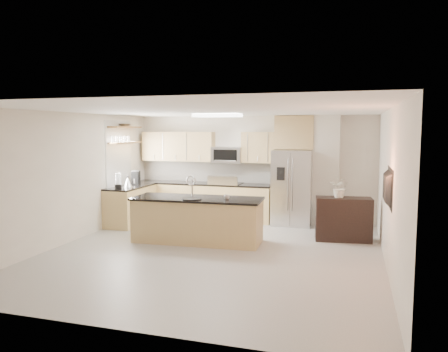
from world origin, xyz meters
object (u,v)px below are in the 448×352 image
(credenza, at_px, (343,219))
(kettle, at_px, (128,182))
(cup, at_px, (227,197))
(television, at_px, (384,187))
(island, at_px, (198,220))
(coffee_maker, at_px, (136,178))
(range, at_px, (226,201))
(platter, at_px, (192,199))
(bowl, at_px, (125,125))
(refrigerator, at_px, (292,188))
(microwave, at_px, (227,155))
(flower_vase, at_px, (340,183))
(blender, at_px, (118,182))

(credenza, relative_size, kettle, 4.18)
(credenza, height_order, cup, cup)
(credenza, xyz_separation_m, television, (0.64, -1.84, 0.91))
(island, xyz_separation_m, credenza, (2.82, 0.93, -0.01))
(coffee_maker, relative_size, television, 0.31)
(range, bearing_deg, island, -88.58)
(television, bearing_deg, range, 48.36)
(cup, xyz_separation_m, platter, (-0.66, -0.21, -0.03))
(range, relative_size, platter, 2.93)
(platter, bearing_deg, kettle, 149.98)
(credenza, height_order, coffee_maker, coffee_maker)
(coffee_maker, bearing_deg, bowl, -127.64)
(island, bearing_deg, television, -17.37)
(refrigerator, distance_m, bowl, 4.28)
(range, relative_size, island, 0.43)
(platter, height_order, kettle, kettle)
(microwave, xyz_separation_m, flower_vase, (2.79, -1.43, -0.44))
(bowl, bearing_deg, television, -20.63)
(bowl, bearing_deg, blender, -75.39)
(television, bearing_deg, blender, 74.99)
(credenza, distance_m, bowl, 5.49)
(platter, relative_size, bowl, 1.11)
(island, relative_size, coffee_maker, 8.03)
(refrigerator, bearing_deg, television, -58.96)
(range, xyz_separation_m, credenza, (2.87, -1.28, -0.03))
(credenza, height_order, flower_vase, flower_vase)
(cup, height_order, television, television)
(cup, distance_m, blender, 2.82)
(microwave, xyz_separation_m, cup, (0.68, -2.37, -0.69))
(coffee_maker, bearing_deg, television, -22.92)
(refrigerator, bearing_deg, island, -126.53)
(island, xyz_separation_m, television, (3.46, -0.91, 0.90))
(coffee_maker, bearing_deg, kettle, -82.32)
(kettle, height_order, coffee_maker, coffee_maker)
(blender, relative_size, television, 0.33)
(kettle, height_order, flower_vase, flower_vase)
(coffee_maker, bearing_deg, microwave, 22.67)
(flower_vase, bearing_deg, bowl, 175.95)
(refrigerator, distance_m, cup, 2.41)
(range, distance_m, microwave, 1.16)
(coffee_maker, xyz_separation_m, television, (5.61, -2.37, 0.27))
(platter, relative_size, blender, 1.08)
(island, distance_m, coffee_maker, 2.67)
(credenza, bearing_deg, flower_vase, -166.16)
(platter, relative_size, coffee_maker, 1.18)
(kettle, xyz_separation_m, flower_vase, (4.82, -0.04, 0.16))
(credenza, bearing_deg, kettle, 173.00)
(range, height_order, island, island)
(microwave, relative_size, coffee_maker, 2.31)
(refrigerator, relative_size, credenza, 1.61)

